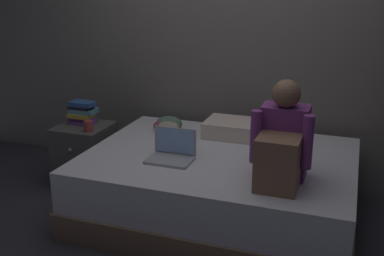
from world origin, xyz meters
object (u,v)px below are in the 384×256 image
book_stack (82,112)px  laptop (172,152)px  clothes_pile (168,125)px  mug (88,126)px  nightstand (85,154)px  person_sitting (282,144)px  pillow (240,129)px  bed (219,186)px

book_stack → laptop: bearing=-24.4°
laptop → book_stack: book_stack is taller
laptop → clothes_pile: laptop is taller
clothes_pile → mug: bearing=-153.6°
nightstand → person_sitting: bearing=-16.3°
book_stack → mug: 0.25m
pillow → mug: (-1.21, -0.37, 0.01)m
laptop → pillow: 0.75m
nightstand → laptop: laptop is taller
nightstand → pillow: size_ratio=0.96×
laptop → mug: bearing=161.4°
clothes_pile → pillow: bearing=7.0°
bed → nightstand: bearing=171.3°
bed → pillow: size_ratio=3.57×
pillow → book_stack: (-1.37, -0.19, 0.06)m
nightstand → book_stack: book_stack is taller
bed → mug: mug is taller
bed → person_sitting: 0.79m
laptop → nightstand: bearing=157.6°
laptop → bed: bearing=36.1°
pillow → book_stack: bearing=-171.9°
pillow → bed: bearing=-94.6°
pillow → clothes_pile: (-0.61, -0.07, -0.01)m
book_stack → nightstand: bearing=-57.7°
person_sitting → mug: 1.73m
book_stack → mug: (0.17, -0.18, -0.06)m
mug → clothes_pile: bearing=26.4°
person_sitting → pillow: person_sitting is taller
book_stack → mug: book_stack is taller
person_sitting → mug: size_ratio=7.28×
nightstand → person_sitting: 1.94m
pillow → mug: pillow is taller
person_sitting → clothes_pile: bearing=146.8°
mug → laptop: bearing=-18.6°
clothes_pile → laptop: bearing=-65.1°
person_sitting → mug: (-1.67, 0.41, -0.18)m
bed → mug: 1.22m
book_stack → person_sitting: bearing=-17.6°
nightstand → pillow: (1.34, 0.25, 0.31)m
person_sitting → mug: bearing=166.4°
mug → clothes_pile: (0.60, 0.30, -0.02)m
bed → person_sitting: (0.50, -0.33, 0.51)m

